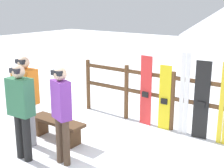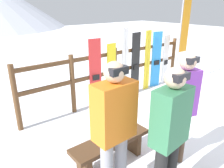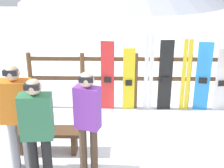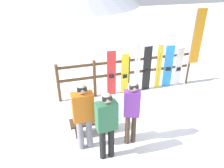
{
  "view_description": "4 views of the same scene",
  "coord_description": "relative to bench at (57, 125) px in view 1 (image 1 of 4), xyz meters",
  "views": [
    {
      "loc": [
        2.68,
        -3.71,
        2.66
      ],
      "look_at": [
        -0.81,
        1.04,
        1.11
      ],
      "focal_mm": 50.0,
      "sensor_mm": 36.0,
      "label": 1
    },
    {
      "loc": [
        -3.25,
        -1.79,
        2.25
      ],
      "look_at": [
        -0.7,
        1.34,
        0.75
      ],
      "focal_mm": 35.0,
      "sensor_mm": 36.0,
      "label": 2
    },
    {
      "loc": [
        -0.4,
        -4.36,
        3.06
      ],
      "look_at": [
        -0.5,
        1.26,
        0.89
      ],
      "focal_mm": 50.0,
      "sensor_mm": 36.0,
      "label": 3
    },
    {
      "loc": [
        -2.42,
        -4.15,
        3.81
      ],
      "look_at": [
        -0.81,
        1.29,
        0.81
      ],
      "focal_mm": 35.0,
      "sensor_mm": 36.0,
      "label": 4
    }
  ],
  "objects": [
    {
      "name": "person_plaid_green",
      "position": [
        0.1,
        -0.89,
        0.66
      ],
      "size": [
        0.46,
        0.28,
        1.67
      ],
      "color": "black",
      "rests_on": "ground"
    },
    {
      "name": "fence",
      "position": [
        1.59,
        1.81,
        0.43
      ],
      "size": [
        4.75,
        0.1,
        1.28
      ],
      "color": "brown",
      "rests_on": "ground"
    },
    {
      "name": "ski_pair_white",
      "position": [
        1.87,
        1.76,
        0.54
      ],
      "size": [
        0.19,
        0.02,
        1.71
      ],
      "color": "white",
      "rests_on": "ground"
    },
    {
      "name": "snowboard_black_stripe",
      "position": [
        2.23,
        1.75,
        0.48
      ],
      "size": [
        0.3,
        0.08,
        1.59
      ],
      "color": "black",
      "rests_on": "ground"
    },
    {
      "name": "bench",
      "position": [
        0.0,
        0.0,
        0.0
      ],
      "size": [
        1.22,
        0.36,
        0.43
      ],
      "color": "#4C331E",
      "rests_on": "ground"
    },
    {
      "name": "snowboard_yellow",
      "position": [
        1.44,
        1.75,
        0.38
      ],
      "size": [
        0.26,
        0.07,
        1.4
      ],
      "color": "yellow",
      "rests_on": "ground"
    },
    {
      "name": "person_purple",
      "position": [
        0.76,
        -0.6,
        0.69
      ],
      "size": [
        0.41,
        0.3,
        1.67
      ],
      "color": "#4C3828",
      "rests_on": "ground"
    },
    {
      "name": "snowboard_red",
      "position": [
        0.98,
        1.75,
        0.46
      ],
      "size": [
        0.29,
        0.08,
        1.56
      ],
      "color": "red",
      "rests_on": "ground"
    },
    {
      "name": "person_orange",
      "position": [
        -0.32,
        -0.46,
        0.67
      ],
      "size": [
        0.48,
        0.27,
        1.71
      ],
      "color": "gray",
      "rests_on": "ground"
    }
  ]
}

